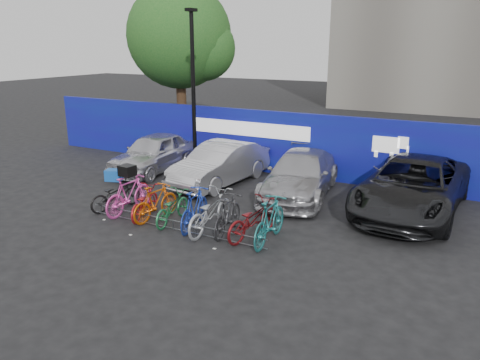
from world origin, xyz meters
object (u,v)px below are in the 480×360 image
Objects in this scene: bike_3 at (156,202)px; lamppost at (193,85)px; tree at (184,39)px; bike_8 at (253,219)px; car_1 at (220,164)px; bike_1 at (129,194)px; bike_6 at (210,212)px; bike_2 at (144,202)px; bike_rack at (173,225)px; car_0 at (154,153)px; car_3 at (413,186)px; bike_0 at (115,195)px; bike_9 at (270,221)px; bike_7 at (228,215)px; bike_5 at (195,209)px; bike_4 at (172,207)px; car_2 at (300,175)px.

lamppost is at bearing -59.94° from bike_3.
bike_8 is (8.89, -10.09, -4.56)m from tree.
car_1 is 3.96m from bike_1.
bike_1 is 0.91× the size of bike_6.
car_1 is 2.30× the size of bike_8.
bike_2 is 2.25m from bike_6.
bike_rack is 1.29× the size of car_0.
car_1 is 0.77× the size of car_3.
car_1 is 2.58× the size of bike_3.
bike_0 is 1.63m from bike_3.
bike_6 is 1.71m from bike_9.
bike_6 is (0.93, 0.42, 0.39)m from bike_rack.
bike_1 reaches higher than bike_7.
bike_6 is 1.20m from bike_8.
bike_5 is at bearing -56.95° from lamppost.
bike_2 is 1.00× the size of bike_4.
car_3 reaches higher than bike_9.
bike_5 reaches higher than bike_0.
car_3 reaches higher than car_2.
tree is 1.39× the size of bike_rack.
bike_8 is at bearing -45.64° from lamppost.
lamppost reaches higher than car_0.
tree reaches higher than car_1.
bike_1 is 0.99× the size of bike_8.
car_0 is 2.35× the size of bike_5.
bike_1 is 4.56m from bike_9.
bike_5 is 0.88× the size of bike_6.
car_2 reaches higher than bike_3.
bike_0 is 0.62m from bike_1.
bike_6 reaches higher than bike_4.
bike_6 is at bearing -172.96° from bike_3.
car_0 is at bearing 132.33° from bike_rack.
car_2 is at bearing -175.58° from car_3.
bike_9 reaches higher than bike_3.
car_3 reaches higher than bike_3.
car_2 reaches higher than bike_4.
car_3 reaches higher than bike_5.
bike_9 reaches higher than bike_8.
bike_0 is (-1.46, -3.79, -0.28)m from car_1.
bike_9 is at bearing 171.28° from bike_5.
tree is 14.56m from bike_9.
car_3 is at bearing -9.75° from lamppost.
lamppost is at bearing -56.98° from bike_7.
bike_7 is (0.49, 0.08, -0.03)m from bike_6.
lamppost is 6.85m from bike_4.
bike_rack is 7.10m from car_3.
bike_0 is (-4.46, -3.87, -0.25)m from car_2.
lamppost is 5.95m from car_2.
tree is 13.55m from bike_rack.
car_0 is at bearing 169.80° from car_2.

